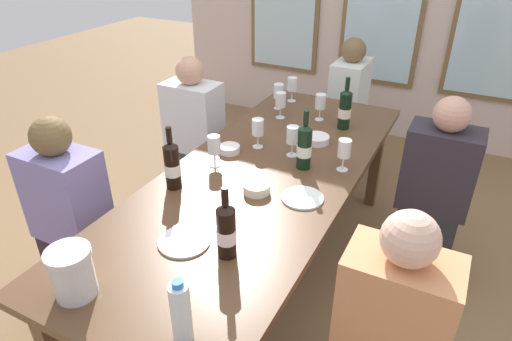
{
  "coord_description": "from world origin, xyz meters",
  "views": [
    {
      "loc": [
        0.89,
        -1.79,
        1.9
      ],
      "look_at": [
        0.0,
        -0.06,
        0.79
      ],
      "focal_mm": 31.25,
      "sensor_mm": 36.0,
      "label": 1
    }
  ],
  "objects": [
    {
      "name": "ground_plane",
      "position": [
        0.0,
        0.0,
        0.0
      ],
      "size": [
        12.0,
        12.0,
        0.0
      ],
      "primitive_type": "plane",
      "color": "olive"
    },
    {
      "name": "dining_table",
      "position": [
        0.0,
        0.0,
        0.67
      ],
      "size": [
        0.92,
        2.42,
        0.74
      ],
      "color": "brown",
      "rests_on": "ground"
    },
    {
      "name": "white_plate_0",
      "position": [
        0.28,
        -0.12,
        0.74
      ],
      "size": [
        0.2,
        0.2,
        0.01
      ],
      "primitive_type": "cylinder",
      "color": "white",
      "rests_on": "dining_table"
    },
    {
      "name": "white_plate_1",
      "position": [
        -0.03,
        -0.65,
        0.74
      ],
      "size": [
        0.21,
        0.21,
        0.01
      ],
      "primitive_type": "cylinder",
      "color": "white",
      "rests_on": "dining_table"
    },
    {
      "name": "metal_pitcher",
      "position": [
        -0.2,
        -1.05,
        0.84
      ],
      "size": [
        0.16,
        0.16,
        0.19
      ],
      "color": "silver",
      "rests_on": "dining_table"
    },
    {
      "name": "wine_bottle_0",
      "position": [
        0.16,
        -0.63,
        0.86
      ],
      "size": [
        0.08,
        0.08,
        0.31
      ],
      "color": "black",
      "rests_on": "dining_table"
    },
    {
      "name": "wine_bottle_1",
      "position": [
        0.17,
        0.16,
        0.86
      ],
      "size": [
        0.08,
        0.08,
        0.32
      ],
      "color": "black",
      "rests_on": "dining_table"
    },
    {
      "name": "wine_bottle_2",
      "position": [
        0.2,
        0.74,
        0.87
      ],
      "size": [
        0.08,
        0.08,
        0.33
      ],
      "color": "black",
      "rests_on": "dining_table"
    },
    {
      "name": "wine_bottle_3",
      "position": [
        -0.32,
        -0.32,
        0.86
      ],
      "size": [
        0.08,
        0.08,
        0.32
      ],
      "color": "black",
      "rests_on": "dining_table"
    },
    {
      "name": "tasting_bowl_0",
      "position": [
        0.06,
        -0.17,
        0.76
      ],
      "size": [
        0.13,
        0.13,
        0.05
      ],
      "primitive_type": "cylinder",
      "color": "white",
      "rests_on": "dining_table"
    },
    {
      "name": "tasting_bowl_1",
      "position": [
        0.12,
        0.47,
        0.76
      ],
      "size": [
        0.15,
        0.15,
        0.04
      ],
      "primitive_type": "cylinder",
      "color": "white",
      "rests_on": "dining_table"
    },
    {
      "name": "tasting_bowl_2",
      "position": [
        -0.27,
        0.13,
        0.76
      ],
      "size": [
        0.12,
        0.12,
        0.04
      ],
      "primitive_type": "cylinder",
      "color": "white",
      "rests_on": "dining_table"
    },
    {
      "name": "water_bottle",
      "position": [
        0.24,
        -1.04,
        0.85
      ],
      "size": [
        0.06,
        0.06,
        0.24
      ],
      "color": "white",
      "rests_on": "dining_table"
    },
    {
      "name": "wine_glass_0",
      "position": [
        -0.26,
        -0.04,
        0.86
      ],
      "size": [
        0.07,
        0.07,
        0.17
      ],
      "color": "white",
      "rests_on": "dining_table"
    },
    {
      "name": "wine_glass_1",
      "position": [
        -0.27,
        1.03,
        0.86
      ],
      "size": [
        0.07,
        0.07,
        0.17
      ],
      "color": "white",
      "rests_on": "dining_table"
    },
    {
      "name": "wine_glass_2",
      "position": [
        -0.16,
        0.26,
        0.86
      ],
      "size": [
        0.07,
        0.07,
        0.17
      ],
      "color": "white",
      "rests_on": "dining_table"
    },
    {
      "name": "wine_glass_3",
      "position": [
        0.02,
        0.8,
        0.86
      ],
      "size": [
        0.07,
        0.07,
        0.17
      ],
      "color": "white",
      "rests_on": "dining_table"
    },
    {
      "name": "wine_glass_4",
      "position": [
        -0.22,
        0.71,
        0.86
      ],
      "size": [
        0.07,
        0.07,
        0.17
      ],
      "color": "white",
      "rests_on": "dining_table"
    },
    {
      "name": "wine_glass_5",
      "position": [
        0.06,
        0.26,
        0.86
      ],
      "size": [
        0.07,
        0.07,
        0.17
      ],
      "color": "white",
      "rests_on": "dining_table"
    },
    {
      "name": "wine_glass_6",
      "position": [
        -0.3,
        0.86,
        0.86
      ],
      "size": [
        0.07,
        0.07,
        0.17
      ],
      "color": "white",
      "rests_on": "dining_table"
    },
    {
      "name": "wine_glass_7",
      "position": [
        0.36,
        0.23,
        0.86
      ],
      "size": [
        0.07,
        0.07,
        0.17
      ],
      "color": "white",
      "rests_on": "dining_table"
    },
    {
      "name": "seated_person_0",
      "position": [
        -0.81,
        -0.57,
        0.53
      ],
      "size": [
        0.38,
        0.24,
        1.11
      ],
      "color": "#2D222E",
      "rests_on": "ground"
    },
    {
      "name": "seated_person_2",
      "position": [
        -0.81,
        0.56,
        0.53
      ],
      "size": [
        0.38,
        0.24,
        1.11
      ],
      "color": "#343538",
      "rests_on": "ground"
    },
    {
      "name": "seated_person_3",
      "position": [
        0.81,
        0.56,
        0.53
      ],
      "size": [
        0.38,
        0.24,
        1.11
      ],
      "color": "#292B30",
      "rests_on": "ground"
    },
    {
      "name": "seated_person_4",
      "position": [
        0.0,
        1.56,
        0.53
      ],
      "size": [
        0.24,
        0.38,
        1.11
      ],
      "color": "#252F41",
      "rests_on": "ground"
    }
  ]
}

